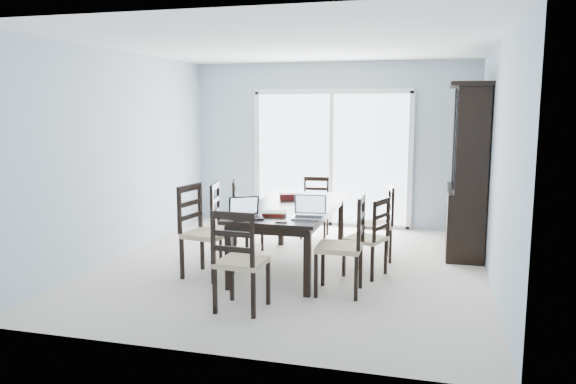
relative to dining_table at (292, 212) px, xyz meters
name	(u,v)px	position (x,y,z in m)	size (l,w,h in m)	color
floor	(292,266)	(0.00, 0.00, -0.67)	(5.00, 5.00, 0.00)	beige
ceiling	(292,45)	(0.00, 0.00, 1.93)	(5.00, 5.00, 0.00)	white
back_wall	(332,145)	(0.00, 2.50, 0.63)	(4.50, 0.02, 2.60)	#A6B9C6
wall_left	(121,155)	(-2.25, 0.00, 0.63)	(0.02, 5.00, 2.60)	#A6B9C6
wall_right	(496,164)	(2.25, 0.00, 0.63)	(0.02, 5.00, 2.60)	#A6B9C6
balcony	(341,216)	(0.00, 3.50, -0.72)	(4.50, 2.00, 0.10)	gray
railing	(350,176)	(0.00, 4.50, -0.12)	(4.50, 0.06, 1.10)	#99999E
dining_table	(292,212)	(0.00, 0.00, 0.00)	(1.00, 2.20, 0.75)	black
china_hutch	(468,172)	(2.02, 1.25, 0.40)	(0.50, 1.38, 2.20)	black
sliding_door	(331,158)	(0.00, 2.48, 0.41)	(2.52, 0.05, 2.18)	silver
chair_left_near	(199,221)	(-0.93, -0.61, -0.04)	(0.53, 0.52, 1.20)	black
chair_left_mid	(225,215)	(-0.80, -0.14, -0.06)	(0.52, 0.51, 1.16)	black
chair_left_far	(242,207)	(-0.89, 0.71, -0.11)	(0.52, 0.51, 1.06)	black
chair_right_near	(349,234)	(0.81, -0.80, -0.05)	(0.47, 0.46, 1.19)	black
chair_right_mid	(373,229)	(0.97, -0.14, -0.12)	(0.51, 0.50, 1.04)	black
chair_right_far	(382,214)	(1.00, 0.62, -0.10)	(0.49, 0.48, 1.08)	black
chair_end_near	(237,250)	(-0.10, -1.60, -0.08)	(0.45, 0.46, 1.13)	black
chair_end_far	(315,200)	(-0.08, 1.66, -0.14)	(0.41, 0.42, 1.01)	black
laptop_dark	(247,214)	(-0.25, -0.91, 0.13)	(0.39, 0.36, 0.22)	black
laptop_silver	(309,213)	(0.37, -0.72, 0.13)	(0.37, 0.27, 0.24)	#B7B7BA
book_stack	(274,213)	(-0.03, -0.65, 0.10)	(0.26, 0.22, 0.04)	maroon
cell_phone	(281,222)	(0.15, -1.00, 0.08)	(0.12, 0.05, 0.01)	black
game_box	(291,196)	(-0.12, 0.41, 0.11)	(0.29, 0.14, 0.07)	#43100D
hot_tub	(317,185)	(-0.48, 3.63, -0.19)	(2.13, 1.97, 0.95)	maroon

